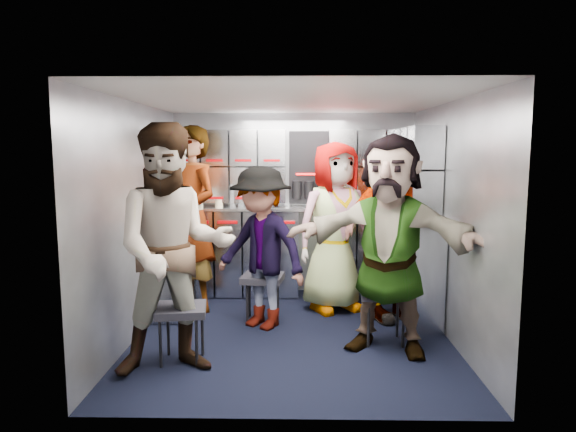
{
  "coord_description": "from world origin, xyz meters",
  "views": [
    {
      "loc": [
        0.05,
        -4.53,
        1.68
      ],
      "look_at": [
        -0.04,
        0.35,
        1.05
      ],
      "focal_mm": 32.0,
      "sensor_mm": 36.0,
      "label": 1
    }
  ],
  "objects_px": {
    "jump_seat_near_left": "(181,313)",
    "attendant_standing": "(192,219)",
    "jump_seat_center": "(333,267)",
    "attendant_arc_d": "(390,233)",
    "attendant_arc_a": "(174,250)",
    "attendant_arc_b": "(261,248)",
    "jump_seat_mid_left": "(263,280)",
    "jump_seat_near_right": "(384,296)",
    "jump_seat_mid_right": "(386,271)",
    "attendant_arc_e": "(389,244)",
    "attendant_arc_c": "(335,227)"
  },
  "relations": [
    {
      "from": "jump_seat_mid_right",
      "to": "attendant_arc_e",
      "type": "bearing_deg",
      "value": -98.8
    },
    {
      "from": "jump_seat_near_left",
      "to": "attendant_standing",
      "type": "distance_m",
      "value": 1.47
    },
    {
      "from": "jump_seat_mid_right",
      "to": "attendant_standing",
      "type": "distance_m",
      "value": 2.07
    },
    {
      "from": "jump_seat_center",
      "to": "attendant_arc_b",
      "type": "relative_size",
      "value": 0.31
    },
    {
      "from": "attendant_arc_a",
      "to": "attendant_arc_c",
      "type": "distance_m",
      "value": 2.05
    },
    {
      "from": "jump_seat_near_right",
      "to": "attendant_standing",
      "type": "height_order",
      "value": "attendant_standing"
    },
    {
      "from": "jump_seat_near_right",
      "to": "attendant_arc_e",
      "type": "relative_size",
      "value": 0.26
    },
    {
      "from": "jump_seat_mid_right",
      "to": "attendant_arc_b",
      "type": "xyz_separation_m",
      "value": [
        -1.25,
        -0.43,
        0.32
      ]
    },
    {
      "from": "jump_seat_near_left",
      "to": "attendant_standing",
      "type": "height_order",
      "value": "attendant_standing"
    },
    {
      "from": "jump_seat_mid_left",
      "to": "attendant_arc_b",
      "type": "height_order",
      "value": "attendant_arc_b"
    },
    {
      "from": "jump_seat_near_right",
      "to": "attendant_standing",
      "type": "distance_m",
      "value": 2.13
    },
    {
      "from": "attendant_arc_e",
      "to": "jump_seat_center",
      "type": "bearing_deg",
      "value": 127.07
    },
    {
      "from": "jump_seat_center",
      "to": "attendant_arc_a",
      "type": "bearing_deg",
      "value": -126.69
    },
    {
      "from": "jump_seat_mid_left",
      "to": "attendant_standing",
      "type": "bearing_deg",
      "value": 156.12
    },
    {
      "from": "attendant_arc_e",
      "to": "attendant_standing",
      "type": "bearing_deg",
      "value": 171.35
    },
    {
      "from": "jump_seat_mid_right",
      "to": "jump_seat_mid_left",
      "type": "bearing_deg",
      "value": -168.86
    },
    {
      "from": "attendant_standing",
      "to": "attendant_arc_b",
      "type": "distance_m",
      "value": 0.94
    },
    {
      "from": "attendant_arc_d",
      "to": "jump_seat_mid_left",
      "type": "bearing_deg",
      "value": 155.52
    },
    {
      "from": "attendant_standing",
      "to": "jump_seat_near_left",
      "type": "bearing_deg",
      "value": -38.59
    },
    {
      "from": "jump_seat_near_right",
      "to": "attendant_arc_b",
      "type": "relative_size",
      "value": 0.31
    },
    {
      "from": "jump_seat_near_left",
      "to": "attendant_arc_e",
      "type": "bearing_deg",
      "value": 9.18
    },
    {
      "from": "attendant_standing",
      "to": "jump_seat_center",
      "type": "bearing_deg",
      "value": 52.55
    },
    {
      "from": "attendant_standing",
      "to": "jump_seat_near_right",
      "type": "bearing_deg",
      "value": 18.02
    },
    {
      "from": "attendant_standing",
      "to": "attendant_arc_d",
      "type": "height_order",
      "value": "attendant_standing"
    },
    {
      "from": "jump_seat_center",
      "to": "attendant_arc_d",
      "type": "xyz_separation_m",
      "value": [
        0.52,
        -0.5,
        0.46
      ]
    },
    {
      "from": "attendant_standing",
      "to": "attendant_arc_e",
      "type": "distance_m",
      "value": 2.14
    },
    {
      "from": "jump_seat_near_left",
      "to": "jump_seat_mid_left",
      "type": "xyz_separation_m",
      "value": [
        0.58,
        1.01,
        0.0
      ]
    },
    {
      "from": "attendant_arc_b",
      "to": "attendant_arc_d",
      "type": "bearing_deg",
      "value": 46.09
    },
    {
      "from": "jump_seat_mid_right",
      "to": "attendant_standing",
      "type": "bearing_deg",
      "value": 177.45
    },
    {
      "from": "jump_seat_center",
      "to": "attendant_arc_d",
      "type": "relative_size",
      "value": 0.27
    },
    {
      "from": "attendant_arc_e",
      "to": "jump_seat_mid_left",
      "type": "bearing_deg",
      "value": 167.51
    },
    {
      "from": "attendant_arc_c",
      "to": "jump_seat_near_right",
      "type": "bearing_deg",
      "value": -92.94
    },
    {
      "from": "jump_seat_center",
      "to": "attendant_standing",
      "type": "relative_size",
      "value": 0.24
    },
    {
      "from": "attendant_standing",
      "to": "jump_seat_mid_left",
      "type": "bearing_deg",
      "value": 19.81
    },
    {
      "from": "attendant_arc_c",
      "to": "attendant_arc_d",
      "type": "distance_m",
      "value": 0.61
    },
    {
      "from": "attendant_arc_a",
      "to": "attendant_arc_b",
      "type": "height_order",
      "value": "attendant_arc_a"
    },
    {
      "from": "jump_seat_mid_right",
      "to": "jump_seat_near_left",
      "type": "bearing_deg",
      "value": -145.53
    },
    {
      "from": "jump_seat_mid_left",
      "to": "jump_seat_mid_right",
      "type": "relative_size",
      "value": 0.86
    },
    {
      "from": "jump_seat_near_left",
      "to": "attendant_arc_b",
      "type": "bearing_deg",
      "value": 55.15
    },
    {
      "from": "jump_seat_mid_left",
      "to": "jump_seat_mid_right",
      "type": "distance_m",
      "value": 1.27
    },
    {
      "from": "jump_seat_near_right",
      "to": "attendant_arc_a",
      "type": "xyz_separation_m",
      "value": [
        -1.67,
        -0.63,
        0.52
      ]
    },
    {
      "from": "jump_seat_mid_left",
      "to": "attendant_arc_a",
      "type": "relative_size",
      "value": 0.24
    },
    {
      "from": "jump_seat_center",
      "to": "attendant_arc_e",
      "type": "distance_m",
      "value": 1.44
    },
    {
      "from": "jump_seat_near_right",
      "to": "jump_seat_center",
      "type": "bearing_deg",
      "value": 108.06
    },
    {
      "from": "jump_seat_mid_right",
      "to": "attendant_arc_a",
      "type": "bearing_deg",
      "value": -141.87
    },
    {
      "from": "jump_seat_near_right",
      "to": "attendant_arc_a",
      "type": "relative_size",
      "value": 0.25
    },
    {
      "from": "attendant_arc_b",
      "to": "attendant_arc_d",
      "type": "height_order",
      "value": "attendant_arc_d"
    },
    {
      "from": "attendant_arc_c",
      "to": "attendant_standing",
      "type": "bearing_deg",
      "value": 157.83
    },
    {
      "from": "jump_seat_near_right",
      "to": "attendant_arc_a",
      "type": "distance_m",
      "value": 1.86
    },
    {
      "from": "attendant_standing",
      "to": "attendant_arc_a",
      "type": "xyz_separation_m",
      "value": [
        0.18,
        -1.52,
        -0.03
      ]
    }
  ]
}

